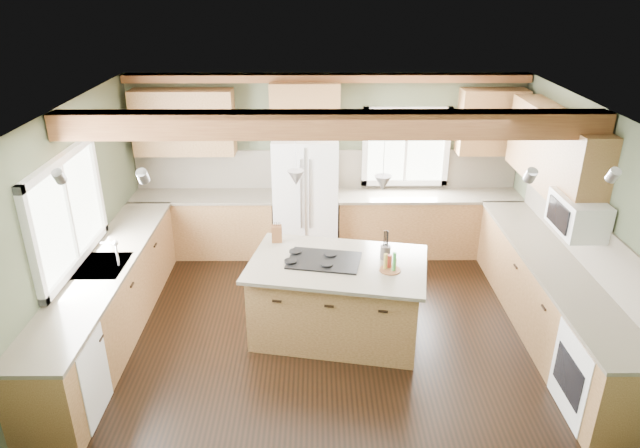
{
  "coord_description": "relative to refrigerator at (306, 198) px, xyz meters",
  "views": [
    {
      "loc": [
        -0.15,
        -5.49,
        3.87
      ],
      "look_at": [
        -0.11,
        0.3,
        1.3
      ],
      "focal_mm": 32.0,
      "sensor_mm": 36.0,
      "label": 1
    }
  ],
  "objects": [
    {
      "name": "floor",
      "position": [
        0.3,
        -2.12,
        -0.9
      ],
      "size": [
        5.6,
        5.6,
        0.0
      ],
      "primitive_type": "plane",
      "color": "black",
      "rests_on": "ground"
    },
    {
      "name": "ceiling",
      "position": [
        0.3,
        -2.12,
        1.7
      ],
      "size": [
        5.6,
        5.6,
        0.0
      ],
      "primitive_type": "plane",
      "rotation": [
        3.14,
        0.0,
        0.0
      ],
      "color": "silver",
      "rests_on": "wall_back"
    },
    {
      "name": "wall_back",
      "position": [
        0.3,
        0.38,
        0.4
      ],
      "size": [
        5.6,
        0.0,
        5.6
      ],
      "primitive_type": "plane",
      "rotation": [
        1.57,
        0.0,
        0.0
      ],
      "color": "#4B553C",
      "rests_on": "ground"
    },
    {
      "name": "wall_left",
      "position": [
        -2.5,
        -2.12,
        0.4
      ],
      "size": [
        0.0,
        5.0,
        5.0
      ],
      "primitive_type": "plane",
      "rotation": [
        1.57,
        0.0,
        1.57
      ],
      "color": "#4B553C",
      "rests_on": "ground"
    },
    {
      "name": "wall_right",
      "position": [
        3.1,
        -2.12,
        0.4
      ],
      "size": [
        0.0,
        5.0,
        5.0
      ],
      "primitive_type": "plane",
      "rotation": [
        1.57,
        0.0,
        -1.57
      ],
      "color": "#4B553C",
      "rests_on": "ground"
    },
    {
      "name": "ceiling_beam",
      "position": [
        0.3,
        -2.02,
        1.57
      ],
      "size": [
        5.55,
        0.26,
        0.26
      ],
      "primitive_type": "cube",
      "color": "#5A2E19",
      "rests_on": "ceiling"
    },
    {
      "name": "soffit_trim",
      "position": [
        0.3,
        0.28,
        1.64
      ],
      "size": [
        5.55,
        0.2,
        0.1
      ],
      "primitive_type": "cube",
      "color": "#5A2E19",
      "rests_on": "ceiling"
    },
    {
      "name": "backsplash_back",
      "position": [
        0.3,
        0.36,
        0.31
      ],
      "size": [
        5.58,
        0.03,
        0.58
      ],
      "primitive_type": "cube",
      "color": "brown",
      "rests_on": "wall_back"
    },
    {
      "name": "backsplash_right",
      "position": [
        3.08,
        -2.07,
        0.31
      ],
      "size": [
        0.03,
        3.7,
        0.58
      ],
      "primitive_type": "cube",
      "color": "brown",
      "rests_on": "wall_right"
    },
    {
      "name": "base_cab_back_left",
      "position": [
        -1.49,
        0.08,
        -0.46
      ],
      "size": [
        2.02,
        0.6,
        0.88
      ],
      "primitive_type": "cube",
      "color": "brown",
      "rests_on": "floor"
    },
    {
      "name": "counter_back_left",
      "position": [
        -1.49,
        0.08,
        0.0
      ],
      "size": [
        2.06,
        0.64,
        0.04
      ],
      "primitive_type": "cube",
      "color": "#443F32",
      "rests_on": "base_cab_back_left"
    },
    {
      "name": "base_cab_back_right",
      "position": [
        1.79,
        0.08,
        -0.46
      ],
      "size": [
        2.62,
        0.6,
        0.88
      ],
      "primitive_type": "cube",
      "color": "brown",
      "rests_on": "floor"
    },
    {
      "name": "counter_back_right",
      "position": [
        1.79,
        0.08,
        0.0
      ],
      "size": [
        2.66,
        0.64,
        0.04
      ],
      "primitive_type": "cube",
      "color": "#443F32",
      "rests_on": "base_cab_back_right"
    },
    {
      "name": "base_cab_left",
      "position": [
        -2.2,
        -2.07,
        -0.46
      ],
      "size": [
        0.6,
        3.7,
        0.88
      ],
      "primitive_type": "cube",
      "color": "brown",
      "rests_on": "floor"
    },
    {
      "name": "counter_left",
      "position": [
        -2.2,
        -2.07,
        0.0
      ],
      "size": [
        0.64,
        3.74,
        0.04
      ],
      "primitive_type": "cube",
      "color": "#443F32",
      "rests_on": "base_cab_left"
    },
    {
      "name": "base_cab_right",
      "position": [
        2.8,
        -2.07,
        -0.46
      ],
      "size": [
        0.6,
        3.7,
        0.88
      ],
      "primitive_type": "cube",
      "color": "brown",
      "rests_on": "floor"
    },
    {
      "name": "counter_right",
      "position": [
        2.8,
        -2.07,
        0.0
      ],
      "size": [
        0.64,
        3.74,
        0.04
      ],
      "primitive_type": "cube",
      "color": "#443F32",
      "rests_on": "base_cab_right"
    },
    {
      "name": "upper_cab_back_left",
      "position": [
        -1.69,
        0.21,
        1.05
      ],
      "size": [
        1.4,
        0.35,
        0.9
      ],
      "primitive_type": "cube",
      "color": "brown",
      "rests_on": "wall_back"
    },
    {
      "name": "upper_cab_over_fridge",
      "position": [
        -0.0,
        0.21,
        1.25
      ],
      "size": [
        0.96,
        0.35,
        0.7
      ],
      "primitive_type": "cube",
      "color": "brown",
      "rests_on": "wall_back"
    },
    {
      "name": "upper_cab_right",
      "position": [
        2.92,
        -1.22,
        1.05
      ],
      "size": [
        0.35,
        2.2,
        0.9
      ],
      "primitive_type": "cube",
      "color": "brown",
      "rests_on": "wall_right"
    },
    {
      "name": "upper_cab_back_corner",
      "position": [
        2.6,
        0.21,
        1.05
      ],
      "size": [
        0.9,
        0.35,
        0.9
      ],
      "primitive_type": "cube",
      "color": "brown",
      "rests_on": "wall_back"
    },
    {
      "name": "window_left",
      "position": [
        -2.48,
        -2.07,
        0.65
      ],
      "size": [
        0.04,
        1.6,
        1.05
      ],
      "primitive_type": "cube",
      "color": "white",
      "rests_on": "wall_left"
    },
    {
      "name": "window_back",
      "position": [
        1.45,
        0.36,
        0.65
      ],
      "size": [
        1.1,
        0.04,
        1.0
      ],
      "primitive_type": "cube",
      "color": "white",
      "rests_on": "wall_back"
    },
    {
      "name": "sink",
      "position": [
        -2.2,
        -2.07,
        0.01
      ],
      "size": [
        0.5,
        0.65,
        0.03
      ],
      "primitive_type": "cube",
      "color": "#262628",
      "rests_on": "counter_left"
    },
    {
      "name": "faucet",
      "position": [
        -2.02,
        -2.07,
        0.15
      ],
      "size": [
        0.02,
        0.02,
        0.28
      ],
      "primitive_type": "cylinder",
      "color": "#B2B2B7",
      "rests_on": "sink"
    },
    {
      "name": "dishwasher",
      "position": [
        -2.19,
        -3.37,
        -0.47
      ],
      "size": [
        0.6,
        0.6,
        0.84
      ],
      "primitive_type": "cube",
      "color": "white",
      "rests_on": "floor"
    },
    {
      "name": "oven",
      "position": [
        2.79,
        -3.37,
        -0.47
      ],
      "size": [
        0.6,
        0.72,
        0.84
      ],
      "primitive_type": "cube",
      "color": "white",
      "rests_on": "floor"
    },
    {
      "name": "microwave",
      "position": [
        2.88,
        -2.17,
        0.65
      ],
      "size": [
        0.4,
        0.7,
        0.38
      ],
      "primitive_type": "cube",
      "color": "white",
      "rests_on": "wall_right"
    },
    {
      "name": "pendant_left",
      "position": [
        -0.06,
        -1.94,
        0.98
      ],
      "size": [
        0.18,
        0.18,
        0.16
      ],
      "primitive_type": "cone",
      "rotation": [
        3.14,
        0.0,
        0.0
      ],
      "color": "#B2B2B7",
      "rests_on": "ceiling"
    },
    {
      "name": "pendant_right",
      "position": [
        0.83,
        -2.1,
        0.98
      ],
      "size": [
        0.18,
        0.18,
        0.16
      ],
      "primitive_type": "cone",
      "rotation": [
        3.14,
        0.0,
        0.0
      ],
      "color": "#B2B2B7",
      "rests_on": "ceiling"
    },
    {
      "name": "refrigerator",
      "position": [
        0.0,
        0.0,
        0.0
      ],
      "size": [
        0.9,
        0.74,
        1.8
      ],
      "primitive_type": "cube",
      "color": "silver",
      "rests_on": "floor"
    },
    {
      "name": "island",
      "position": [
        0.38,
        -2.02,
        -0.46
      ],
      "size": [
        2.0,
        1.43,
        0.88
      ],
      "primitive_type": "cube",
      "rotation": [
        0.0,
        0.0,
        -0.19
      ],
      "color": "brown",
      "rests_on": "floor"
    },
    {
      "name": "island_top",
      "position": [
        0.38,
        -2.02,
        0.0
      ],
      "size": [
        2.14,
        1.58,
        0.04
      ],
      "primitive_type": "cube",
      "rotation": [
        0.0,
        0.0,
        -0.19
      ],
      "color": "#443F32",
      "rests_on": "island"
    },
    {
      "name": "cooktop",
      "position": [
        0.24,
        -1.99,
        0.03
      ],
      "size": [
        0.87,
        0.66,
        0.02
      ],
      "primitive_type": "cube",
      "rotation": [
        0.0,
        0.0,
        -0.19
      ],
      "color": "black",
      "rests_on": "island_top"
    },
    {
      "name": "knife_block",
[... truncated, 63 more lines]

